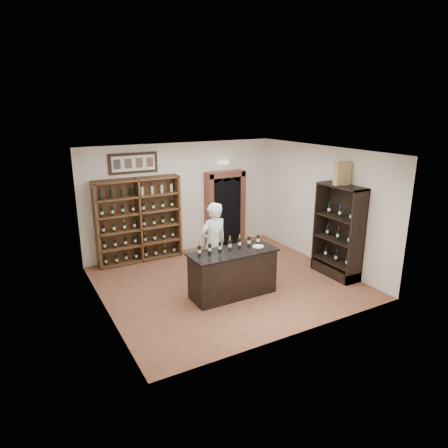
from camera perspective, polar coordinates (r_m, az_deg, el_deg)
The scene contains 21 objects.
floor at distance 9.34m, azimuth 0.42°, elevation -8.32°, with size 5.50×5.50×0.00m, color brown.
ceiling at distance 8.53m, azimuth 0.47°, elevation 10.30°, with size 5.50×5.50×0.00m, color white.
wall_back at distance 10.99m, azimuth -6.02°, elevation 3.69°, with size 5.50×0.04×3.00m, color white.
wall_left at distance 7.89m, azimuth -17.21°, elevation -2.14°, with size 0.04×5.00×3.00m, color white.
wall_right at distance 10.41m, azimuth 13.73°, elevation 2.58°, with size 0.04×5.00×3.00m, color white.
wine_shelf at distance 10.51m, azimuth -12.11°, elevation 0.56°, with size 2.20×0.38×2.20m.
framed_picture at distance 10.35m, azimuth -12.82°, elevation 8.48°, with size 1.25×0.04×0.52m, color black.
arched_doorway at distance 11.46m, azimuth 0.12°, elevation 2.46°, with size 1.17×0.35×2.17m.
emergency_light at distance 11.30m, azimuth -0.11°, elevation 8.77°, with size 0.30×0.10×0.10m, color white.
tasting_counter at distance 8.58m, azimuth 1.25°, elevation -7.06°, with size 1.88×0.78×1.00m.
counter_bottle_0 at distance 8.14m, azimuth -3.56°, elevation -3.77°, with size 0.07×0.07×0.30m.
counter_bottle_1 at distance 8.24m, azimuth -2.05°, elevation -3.49°, with size 0.07×0.07×0.30m.
counter_bottle_2 at distance 8.34m, azimuth -0.58°, elevation -3.22°, with size 0.07×0.07×0.30m.
counter_bottle_3 at distance 8.45m, azimuth 0.85°, elevation -2.95°, with size 0.07×0.07×0.30m.
counter_bottle_4 at distance 8.57m, azimuth 2.24°, elevation -2.69°, with size 0.07×0.07×0.30m.
counter_bottle_5 at distance 8.69m, azimuth 3.59°, elevation -2.43°, with size 0.07×0.07×0.30m.
counter_bottle_6 at distance 8.82m, azimuth 4.90°, elevation -2.18°, with size 0.07×0.07×0.30m.
side_cabinet at distance 9.85m, azimuth 16.00°, elevation -2.92°, with size 0.48×1.20×2.20m.
shopkeeper at distance 9.01m, azimuth -1.50°, elevation -2.79°, with size 0.69×0.45×1.89m, color silver.
plate at distance 8.66m, azimuth 4.90°, elevation -3.21°, with size 0.24×0.24×0.02m, color silver.
wine_crate at distance 9.43m, azimuth 16.54°, elevation 6.92°, with size 0.37×0.15×0.52m, color tan.
Camera 1 is at (-4.20, -7.37, 3.92)m, focal length 32.00 mm.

